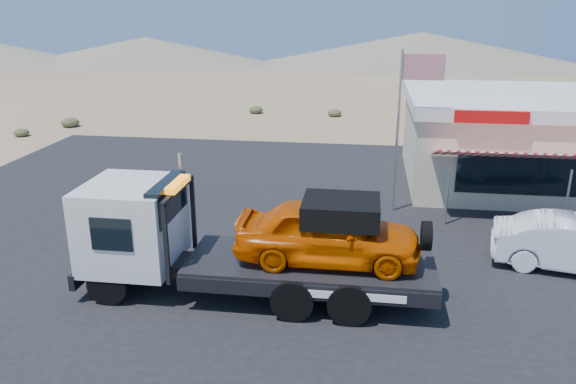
# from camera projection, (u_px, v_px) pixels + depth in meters

# --- Properties ---
(ground) EXTENTS (120.00, 120.00, 0.00)m
(ground) POSITION_uv_depth(u_px,v_px,m) (248.00, 252.00, 17.91)
(ground) COLOR #85694B
(ground) RESTS_ON ground
(asphalt_lot) EXTENTS (32.00, 24.00, 0.02)m
(asphalt_lot) POSITION_uv_depth(u_px,v_px,m) (319.00, 221.00, 20.46)
(asphalt_lot) COLOR black
(asphalt_lot) RESTS_ON ground
(tow_truck) EXTENTS (9.32, 2.76, 3.12)m
(tow_truck) POSITION_uv_depth(u_px,v_px,m) (246.00, 236.00, 14.88)
(tow_truck) COLOR black
(tow_truck) RESTS_ON asphalt_lot
(jerky_store) EXTENTS (10.40, 9.97, 3.90)m
(jerky_store) POSITION_uv_depth(u_px,v_px,m) (527.00, 139.00, 24.30)
(jerky_store) COLOR beige
(jerky_store) RESTS_ON asphalt_lot
(flagpole) EXTENTS (1.55, 0.10, 6.00)m
(flagpole) POSITION_uv_depth(u_px,v_px,m) (405.00, 114.00, 20.28)
(flagpole) COLOR #99999E
(flagpole) RESTS_ON asphalt_lot
(desert_scrub) EXTENTS (23.72, 33.24, 0.61)m
(desert_scrub) POSITION_uv_depth(u_px,v_px,m) (45.00, 150.00, 29.39)
(desert_scrub) COLOR #3A4022
(desert_scrub) RESTS_ON ground
(distant_hills) EXTENTS (126.00, 48.00, 4.20)m
(distant_hills) POSITION_uv_depth(u_px,v_px,m) (263.00, 51.00, 70.36)
(distant_hills) COLOR #726B59
(distant_hills) RESTS_ON ground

